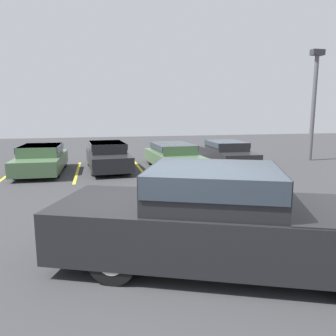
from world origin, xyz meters
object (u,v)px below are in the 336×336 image
at_px(parked_sedan_a, 41,158).
at_px(parked_sedan_b, 107,155).
at_px(parked_sedan_d, 227,153).
at_px(wheel_stop_curb, 180,156).
at_px(pickup_truck, 231,218).
at_px(light_post, 314,97).
at_px(parked_sedan_c, 173,155).

xyz_separation_m(parked_sedan_a, parked_sedan_b, (2.90, 0.19, 0.03)).
bearing_deg(parked_sedan_b, parked_sedan_a, -90.38).
bearing_deg(parked_sedan_d, wheel_stop_curb, -152.49).
distance_m(parked_sedan_a, parked_sedan_d, 8.81).
xyz_separation_m(pickup_truck, light_post, (9.41, 10.88, 2.56)).
height_order(pickup_truck, parked_sedan_d, pickup_truck).
relative_size(parked_sedan_b, light_post, 0.78).
height_order(parked_sedan_b, parked_sedan_d, parked_sedan_b).
distance_m(parked_sedan_a, light_post, 14.34).
relative_size(parked_sedan_d, light_post, 0.74).
distance_m(parked_sedan_b, parked_sedan_c, 3.11).
xyz_separation_m(light_post, wheel_stop_curb, (-6.80, 2.63, -3.38)).
bearing_deg(wheel_stop_curb, parked_sedan_c, -109.67).
height_order(pickup_truck, parked_sedan_c, pickup_truck).
bearing_deg(parked_sedan_c, light_post, 93.38).
height_order(parked_sedan_d, light_post, light_post).
bearing_deg(parked_sedan_c, parked_sedan_d, 92.88).
relative_size(pickup_truck, wheel_stop_curb, 3.71).
bearing_deg(parked_sedan_b, parked_sedan_c, 78.68).
xyz_separation_m(parked_sedan_a, wheel_stop_curb, (7.25, 3.35, -0.59)).
bearing_deg(pickup_truck, wheel_stop_curb, 101.07).
distance_m(pickup_truck, parked_sedan_d, 11.08).
bearing_deg(parked_sedan_d, pickup_truck, -20.33).
relative_size(pickup_truck, parked_sedan_b, 1.40).
xyz_separation_m(parked_sedan_d, light_post, (5.23, 0.62, 2.80)).
xyz_separation_m(parked_sedan_b, wheel_stop_curb, (4.35, 3.16, -0.61)).
xyz_separation_m(parked_sedan_d, wheel_stop_curb, (-1.56, 3.25, -0.57)).
relative_size(parked_sedan_c, parked_sedan_d, 1.11).
distance_m(parked_sedan_c, light_post, 8.59).
bearing_deg(light_post, parked_sedan_c, -173.47).
height_order(pickup_truck, parked_sedan_b, pickup_truck).
relative_size(parked_sedan_b, wheel_stop_curb, 2.64).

